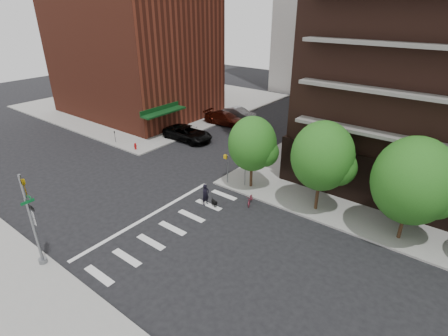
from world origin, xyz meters
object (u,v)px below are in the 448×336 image
(traffic_signal, at_px, (34,228))
(parked_car_silver, at_px, (239,114))
(dog_walker, at_px, (206,195))
(fire_hydrant, at_px, (135,146))
(parked_car_black, at_px, (188,133))
(scooter, at_px, (250,199))
(parked_car_maroon, at_px, (226,119))

(traffic_signal, bearing_deg, parked_car_silver, 103.88)
(dog_walker, bearing_deg, parked_car_silver, 38.76)
(traffic_signal, height_order, parked_car_silver, traffic_signal)
(fire_hydrant, height_order, parked_car_black, parked_car_black)
(parked_car_black, xyz_separation_m, scooter, (13.69, -7.39, -0.44))
(traffic_signal, distance_m, parked_car_maroon, 29.37)
(dog_walker, bearing_deg, scooter, -40.69)
(traffic_signal, xyz_separation_m, parked_car_black, (-7.73, 21.08, -1.86))
(parked_car_silver, distance_m, dog_walker, 22.67)
(fire_hydrant, xyz_separation_m, parked_car_silver, (2.30, 15.98, 0.25))
(parked_car_black, bearing_deg, scooter, -120.11)
(traffic_signal, height_order, dog_walker, traffic_signal)
(parked_car_silver, bearing_deg, scooter, -144.62)
(scooter, xyz_separation_m, dog_walker, (-2.73, -2.25, 0.48))
(parked_car_maroon, distance_m, scooter, 20.02)
(parked_car_maroon, bearing_deg, dog_walker, -152.67)
(parked_car_silver, distance_m, scooter, 22.30)
(scooter, bearing_deg, parked_car_silver, 104.67)
(parked_car_black, xyz_separation_m, dog_walker, (10.97, -9.64, 0.05))
(parked_car_black, distance_m, scooter, 15.57)
(parked_car_maroon, xyz_separation_m, parked_car_silver, (0.00, 3.00, -0.05))
(scooter, bearing_deg, parked_car_black, 128.41)
(fire_hydrant, relative_size, parked_car_silver, 0.15)
(fire_hydrant, xyz_separation_m, parked_car_maroon, (2.30, 12.98, 0.29))
(traffic_signal, distance_m, fire_hydrant, 18.42)
(parked_car_maroon, xyz_separation_m, scooter, (13.69, -14.59, -0.44))
(parked_car_silver, bearing_deg, parked_car_black, 177.48)
(fire_hydrant, distance_m, dog_walker, 13.82)
(parked_car_black, height_order, dog_walker, dog_walker)
(parked_car_black, xyz_separation_m, parked_car_silver, (0.00, 10.20, -0.04))
(parked_car_maroon, bearing_deg, parked_car_black, 174.26)
(parked_car_black, height_order, parked_car_maroon, parked_car_maroon)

